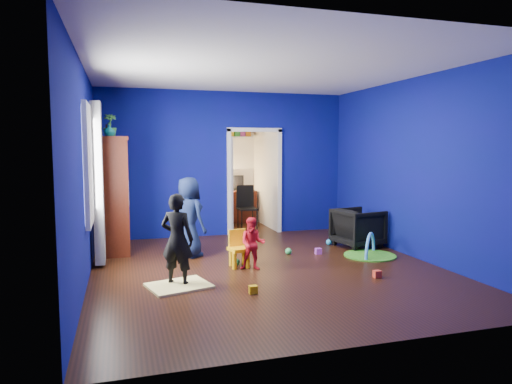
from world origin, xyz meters
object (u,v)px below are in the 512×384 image
object	(u,v)px
tv_armoire	(112,195)
crt_tv	(114,192)
study_desk	(237,206)
child_navy	(189,217)
play_mat	(370,255)
folding_chair	(247,208)
vase	(109,131)
kid_chair	(239,250)
armchair	(358,228)
hopper_ball	(184,241)
child_black	(177,239)
toddler_red	(253,244)

from	to	relation	value
tv_armoire	crt_tv	distance (m)	0.06
crt_tv	study_desk	distance (m)	3.72
child_navy	crt_tv	size ratio (longest dim) A/B	1.87
play_mat	folding_chair	distance (m)	3.32
vase	folding_chair	size ratio (longest dim) A/B	0.20
child_navy	kid_chair	bearing A→B (deg)	-177.67
study_desk	folding_chair	distance (m)	0.96
armchair	vase	size ratio (longest dim) A/B	4.05
hopper_ball	tv_armoire	bearing A→B (deg)	155.69
child_navy	study_desk	bearing A→B (deg)	-60.11
armchair	child_black	xyz separation A→B (m)	(-3.39, -1.39, 0.25)
vase	child_black	bearing A→B (deg)	-66.99
vase	armchair	bearing A→B (deg)	-7.85
child_navy	armchair	bearing A→B (deg)	-125.49
kid_chair	vase	bearing A→B (deg)	131.22
armchair	kid_chair	xyz separation A→B (m)	(-2.40, -0.76, -0.10)
vase	play_mat	distance (m)	4.72
armchair	crt_tv	xyz separation A→B (m)	(-4.19, 0.88, 0.67)
hopper_ball	child_navy	bearing A→B (deg)	-78.69
toddler_red	study_desk	world-z (taller)	toddler_red
child_black	folding_chair	world-z (taller)	child_black
child_black	kid_chair	bearing A→B (deg)	-116.98
hopper_ball	folding_chair	bearing A→B (deg)	49.97
hopper_ball	play_mat	world-z (taller)	hopper_ball
child_black	toddler_red	world-z (taller)	child_black
armchair	folding_chair	bearing A→B (deg)	20.56
armchair	hopper_ball	bearing A→B (deg)	72.32
child_black	tv_armoire	world-z (taller)	tv_armoire
vase	kid_chair	xyz separation A→B (m)	(1.83, -1.34, -1.80)
armchair	folding_chair	size ratio (longest dim) A/B	0.83
child_black	study_desk	size ratio (longest dim) A/B	1.36
toddler_red	kid_chair	xyz separation A→B (m)	(-0.15, 0.20, -0.14)
toddler_red	vase	size ratio (longest dim) A/B	4.10
child_navy	tv_armoire	size ratio (longest dim) A/B	0.67
tv_armoire	child_navy	bearing A→B (deg)	-32.66
armchair	play_mat	bearing A→B (deg)	155.69
child_navy	study_desk	distance (m)	3.57
hopper_ball	study_desk	bearing A→B (deg)	60.56
study_desk	hopper_ball	bearing A→B (deg)	-119.44
vase	crt_tv	distance (m)	1.08
child_black	kid_chair	distance (m)	1.22
tv_armoire	play_mat	xyz separation A→B (m)	(4.06, -1.59, -0.97)
child_navy	kid_chair	world-z (taller)	child_navy
crt_tv	toddler_red	bearing A→B (deg)	-43.54
armchair	toddler_red	distance (m)	2.45
kid_chair	armchair	bearing A→B (deg)	4.97
armchair	kid_chair	size ratio (longest dim) A/B	1.52
play_mat	study_desk	bearing A→B (deg)	107.49
armchair	hopper_ball	size ratio (longest dim) A/B	1.76
child_black	tv_armoire	xyz separation A→B (m)	(-0.84, 2.27, 0.38)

